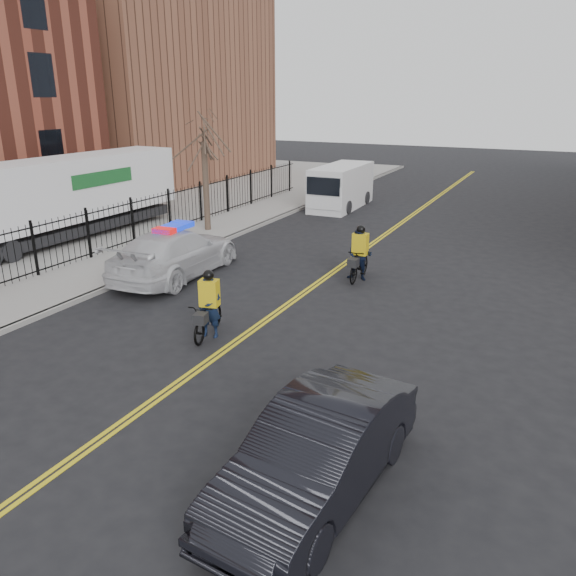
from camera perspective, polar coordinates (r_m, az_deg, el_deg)
The scene contains 15 objects.
ground at distance 14.86m, azimuth -5.42°, elevation -5.55°, with size 120.00×120.00×0.00m, color black.
center_line_left at distance 21.65m, azimuth 5.53°, elevation 2.48°, with size 0.10×60.00×0.01m, color gold.
center_line_right at distance 21.60m, azimuth 5.93°, elevation 2.42°, with size 0.10×60.00×0.01m, color gold.
sidewalk at distance 25.13m, azimuth -10.50°, elevation 4.76°, with size 3.00×60.00×0.15m, color gray.
curb at distance 24.28m, azimuth -7.64°, elevation 4.41°, with size 0.20×60.00×0.15m, color gray.
iron_fence at distance 25.83m, azimuth -13.32°, elevation 7.07°, with size 0.12×28.00×2.00m, color black, non-canonical shape.
lot_pad at distance 32.43m, azimuth -25.68°, elevation 6.30°, with size 18.00×60.00×0.02m, color gray.
warehouse_far at distance 46.57m, azimuth -14.98°, elevation 19.58°, with size 14.00×18.00×14.00m, color brown.
street_tree at distance 26.18m, azimuth -8.49°, elevation 13.15°, with size 3.20×3.20×4.80m.
police_cruiser at distance 20.29m, azimuth -11.37°, elevation 3.53°, with size 2.75×5.99×1.86m.
dark_sedan at distance 9.33m, azimuth 3.00°, elevation -16.34°, with size 1.66×4.77×1.57m, color black.
cargo_van at distance 32.35m, azimuth 5.34°, elevation 10.14°, with size 2.30×5.68×2.36m.
semi_trailer at distance 26.87m, azimuth -21.29°, elevation 8.97°, with size 2.55×11.51×3.57m.
cyclist_near at distance 15.08m, azimuth -7.91°, elevation -2.60°, with size 1.07×2.00×1.87m.
cyclist_far at distance 19.63m, azimuth 7.28°, elevation 2.98°, with size 0.89×1.95×1.95m.
Camera 1 is at (7.22, -11.42, 6.20)m, focal length 35.00 mm.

